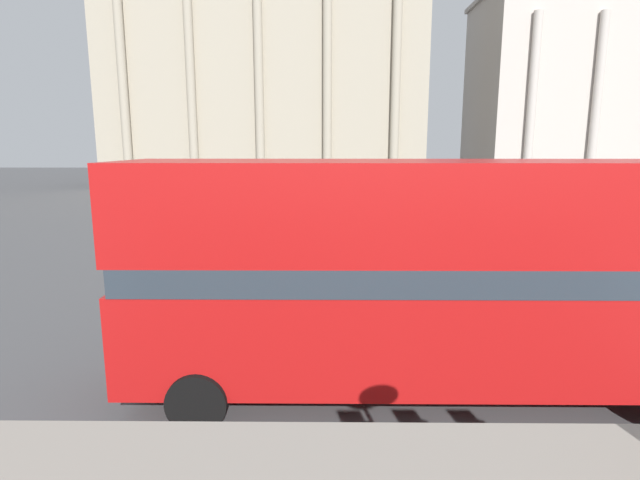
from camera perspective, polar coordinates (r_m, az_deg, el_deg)
double_decker_bus at (r=8.83m, az=12.12°, el=-3.43°), size 10.35×2.63×4.21m
plaza_building_left at (r=57.99m, az=-6.28°, el=19.07°), size 34.48×11.73×25.80m
plaza_building_right at (r=69.80m, az=31.29°, el=14.33°), size 33.79×14.82×21.28m
traffic_light_near at (r=15.01m, az=32.46°, el=1.40°), size 0.42×0.24×3.76m
traffic_light_mid at (r=19.95m, az=3.63°, el=5.23°), size 0.42×0.24×3.90m
car_navy at (r=21.59m, az=-4.25°, el=0.70°), size 4.20×1.93×1.35m
pedestrian_grey at (r=24.26m, az=22.85°, el=1.60°), size 0.32×0.32×1.66m
pedestrian_olive at (r=34.39m, az=15.75°, el=4.48°), size 0.32×0.32×1.64m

